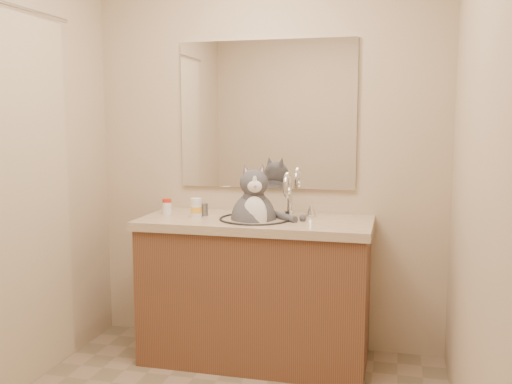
% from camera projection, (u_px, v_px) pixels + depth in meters
% --- Properties ---
extents(room, '(2.22, 2.52, 2.42)m').
position_uv_depth(room, '(199.00, 174.00, 2.33)').
color(room, gray).
rests_on(room, ground).
extents(vanity, '(1.34, 0.59, 1.12)m').
position_uv_depth(vanity, '(256.00, 287.00, 3.36)').
color(vanity, brown).
rests_on(vanity, ground).
extents(mirror, '(1.10, 0.02, 0.90)m').
position_uv_depth(mirror, '(266.00, 115.00, 3.49)').
color(mirror, white).
rests_on(mirror, room).
extents(cat, '(0.44, 0.36, 0.53)m').
position_uv_depth(cat, '(254.00, 217.00, 3.29)').
color(cat, '#4D4D52').
rests_on(cat, vanity).
extents(pill_bottle_redcap, '(0.07, 0.07, 0.09)m').
position_uv_depth(pill_bottle_redcap, '(167.00, 206.00, 3.46)').
color(pill_bottle_redcap, white).
rests_on(pill_bottle_redcap, vanity).
extents(pill_bottle_orange, '(0.07, 0.07, 0.11)m').
position_uv_depth(pill_bottle_orange, '(196.00, 208.00, 3.34)').
color(pill_bottle_orange, white).
rests_on(pill_bottle_orange, vanity).
extents(grey_canister, '(0.06, 0.06, 0.08)m').
position_uv_depth(grey_canister, '(204.00, 209.00, 3.40)').
color(grey_canister, slate).
rests_on(grey_canister, vanity).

